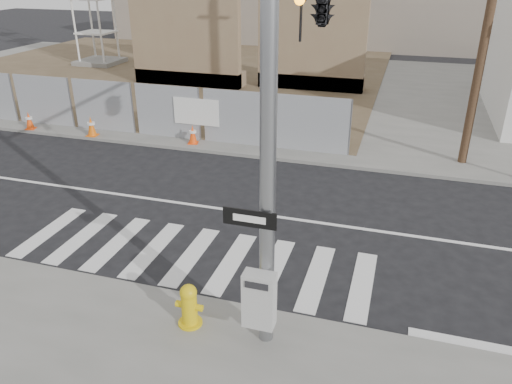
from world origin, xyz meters
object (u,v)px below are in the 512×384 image
(traffic_cone_b, at_px, (29,121))
(traffic_cone_c, at_px, (91,126))
(fire_hydrant, at_px, (189,305))
(traffic_cone_d, at_px, (193,134))
(signal_pole, at_px, (307,52))

(traffic_cone_b, xyz_separation_m, traffic_cone_c, (2.89, 0.00, 0.03))
(fire_hydrant, relative_size, traffic_cone_d, 1.24)
(traffic_cone_b, relative_size, traffic_cone_d, 1.00)
(signal_pole, relative_size, traffic_cone_b, 9.88)
(fire_hydrant, xyz_separation_m, traffic_cone_b, (-11.04, 9.08, -0.09))
(signal_pole, height_order, traffic_cone_b, signal_pole)
(signal_pole, xyz_separation_m, traffic_cone_c, (-9.63, 6.27, -4.29))
(signal_pole, xyz_separation_m, fire_hydrant, (-1.47, -2.82, -4.23))
(traffic_cone_b, height_order, traffic_cone_c, traffic_cone_c)
(fire_hydrant, bearing_deg, traffic_cone_b, 140.57)
(traffic_cone_b, bearing_deg, traffic_cone_c, 0.00)
(traffic_cone_b, xyz_separation_m, traffic_cone_d, (7.01, 0.33, -0.00))
(traffic_cone_c, relative_size, traffic_cone_d, 1.08)
(signal_pole, height_order, traffic_cone_c, signal_pole)
(traffic_cone_c, bearing_deg, traffic_cone_b, 180.00)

